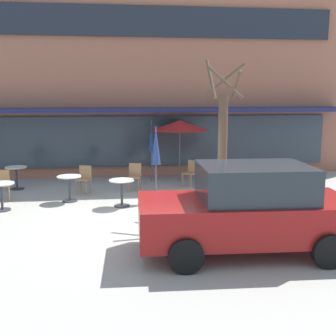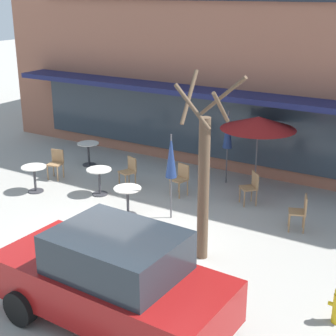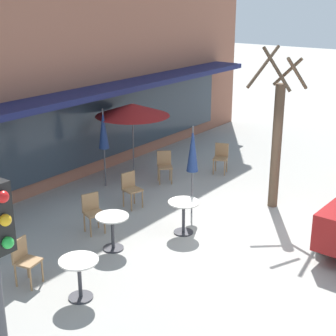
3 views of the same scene
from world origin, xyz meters
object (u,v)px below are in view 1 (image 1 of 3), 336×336
at_px(patio_umbrella_corner_open, 156,146).
at_px(cafe_chair_1, 191,171).
at_px(cafe_table_near_wall, 16,174).
at_px(cafe_chair_2, 245,175).
at_px(cafe_table_streetside, 69,184).
at_px(cafe_table_by_tree, 122,188).
at_px(cafe_chair_0, 3,183).
at_px(street_tree, 222,144).
at_px(patio_umbrella_green_folded, 180,125).
at_px(patio_umbrella_cream_folded, 152,136).
at_px(cafe_chair_3, 84,177).
at_px(cafe_chair_4, 135,175).
at_px(cafe_table_mid_patio, 1,192).
at_px(parked_sedan, 248,209).

bearing_deg(patio_umbrella_corner_open, cafe_chair_1, 53.70).
distance_m(cafe_table_near_wall, cafe_chair_2, 7.52).
relative_size(cafe_table_streetside, cafe_table_by_tree, 1.00).
distance_m(cafe_chair_0, street_tree, 6.56).
distance_m(cafe_table_near_wall, cafe_chair_1, 5.81).
bearing_deg(cafe_chair_2, patio_umbrella_corner_open, -161.63).
height_order(patio_umbrella_green_folded, patio_umbrella_cream_folded, same).
bearing_deg(cafe_chair_3, cafe_table_streetside, -111.03).
xyz_separation_m(cafe_table_near_wall, cafe_chair_2, (7.44, -1.12, 0.01)).
xyz_separation_m(cafe_table_near_wall, cafe_chair_3, (2.27, -0.89, 0.01)).
bearing_deg(patio_umbrella_corner_open, cafe_chair_2, 18.37).
xyz_separation_m(patio_umbrella_green_folded, patio_umbrella_corner_open, (-1.11, -2.80, -0.39)).
height_order(cafe_table_streetside, cafe_chair_1, cafe_chair_1).
xyz_separation_m(cafe_chair_1, cafe_chair_4, (-1.94, -0.41, 0.00)).
bearing_deg(cafe_table_by_tree, cafe_chair_4, 77.03).
distance_m(patio_umbrella_corner_open, cafe_chair_1, 2.57).
bearing_deg(patio_umbrella_cream_folded, cafe_table_streetside, -134.30).
height_order(patio_umbrella_corner_open, cafe_chair_2, patio_umbrella_corner_open).
bearing_deg(cafe_chair_1, cafe_table_mid_patio, -157.03).
distance_m(cafe_table_mid_patio, cafe_chair_2, 7.39).
relative_size(patio_umbrella_green_folded, patio_umbrella_corner_open, 1.00).
xyz_separation_m(cafe_chair_0, cafe_chair_3, (2.33, 0.56, 0.00)).
bearing_deg(cafe_table_streetside, cafe_chair_3, 68.97).
distance_m(cafe_chair_4, parked_sedan, 6.06).
relative_size(patio_umbrella_cream_folded, cafe_chair_0, 2.47).
bearing_deg(patio_umbrella_cream_folded, cafe_table_near_wall, -169.08).
xyz_separation_m(cafe_table_streetside, patio_umbrella_green_folded, (3.63, 2.51, 1.51)).
xyz_separation_m(cafe_chair_4, street_tree, (2.18, -2.84, 1.30)).
bearing_deg(cafe_table_by_tree, cafe_chair_2, 19.99).
bearing_deg(cafe_table_near_wall, street_tree, -29.96).
bearing_deg(cafe_chair_1, patio_umbrella_cream_folded, 138.35).
bearing_deg(cafe_table_by_tree, street_tree, -19.17).
relative_size(cafe_table_mid_patio, cafe_chair_4, 0.85).
relative_size(cafe_table_by_tree, parked_sedan, 0.18).
xyz_separation_m(cafe_table_streetside, cafe_chair_4, (1.96, 1.18, 0.01)).
height_order(cafe_chair_2, street_tree, street_tree).
relative_size(cafe_table_mid_patio, parked_sedan, 0.18).
distance_m(cafe_table_streetside, cafe_chair_3, 1.00).
relative_size(cafe_table_by_tree, cafe_table_mid_patio, 1.00).
height_order(patio_umbrella_green_folded, parked_sedan, patio_umbrella_green_folded).
distance_m(cafe_chair_0, cafe_chair_2, 7.50).
distance_m(cafe_table_streetside, cafe_chair_1, 4.21).
bearing_deg(cafe_table_mid_patio, patio_umbrella_cream_folded, 38.77).
bearing_deg(patio_umbrella_cream_folded, cafe_chair_4, -114.08).
xyz_separation_m(patio_umbrella_green_folded, cafe_chair_3, (-3.27, -1.57, -1.50)).
bearing_deg(patio_umbrella_cream_folded, street_tree, -71.08).
distance_m(cafe_table_mid_patio, street_tree, 6.05).
height_order(patio_umbrella_corner_open, cafe_chair_0, patio_umbrella_corner_open).
relative_size(cafe_chair_1, cafe_chair_2, 1.00).
distance_m(patio_umbrella_cream_folded, cafe_chair_0, 5.28).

